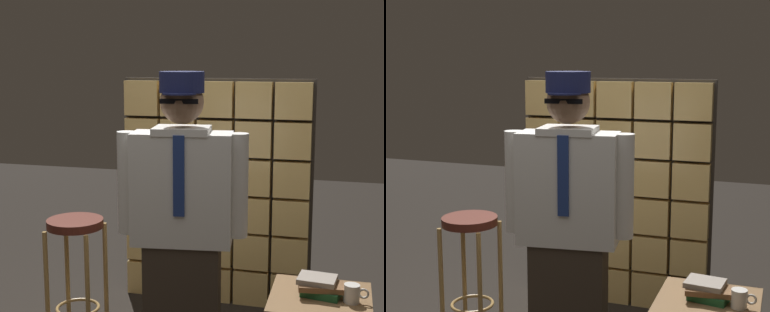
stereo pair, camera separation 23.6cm
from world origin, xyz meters
TOP-DOWN VIEW (x-y plane):
  - glass_block_wall at (-0.00, 1.47)m, footprint 1.37×0.10m
  - standing_person at (0.10, 0.28)m, footprint 0.68×0.32m
  - bar_stool at (-0.66, 0.58)m, footprint 0.34×0.34m
  - book_stack at (0.80, 0.45)m, footprint 0.25×0.20m
  - coffee_mug at (0.96, 0.40)m, footprint 0.13×0.08m

SIDE VIEW (x-z plane):
  - coffee_mug at x=0.96m, z-range 0.54..0.63m
  - book_stack at x=0.80m, z-range 0.54..0.63m
  - bar_stool at x=-0.66m, z-range 0.20..1.00m
  - glass_block_wall at x=0.00m, z-range -0.02..1.62m
  - standing_person at x=0.10m, z-range 0.04..1.74m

